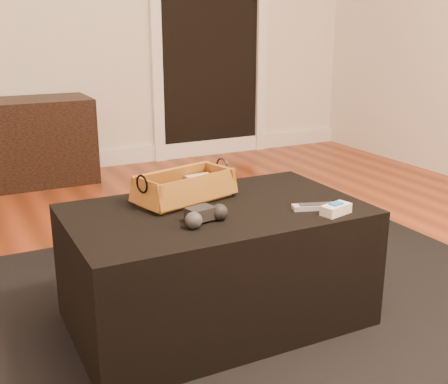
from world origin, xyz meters
name	(u,v)px	position (x,y,z in m)	size (l,w,h in m)	color
floor	(213,382)	(0.00, 0.00, -0.01)	(5.00, 5.50, 0.01)	brown
baseboard	(47,165)	(0.00, 2.73, 0.06)	(5.00, 0.04, 0.12)	white
doorway_opening	(210,24)	(1.30, 2.73, 1.02)	(0.82, 0.02, 2.00)	black
door_jamb_left	(155,24)	(0.85, 2.72, 1.02)	(0.08, 0.05, 2.05)	white
door_jamb_right	(262,24)	(1.75, 2.72, 1.02)	(0.08, 0.05, 2.05)	white
area_rug	(223,326)	(0.16, 0.26, 0.01)	(2.60, 2.00, 0.01)	black
ottoman	(216,265)	(0.16, 0.31, 0.22)	(1.00, 0.60, 0.42)	black
tv_remote	(183,196)	(0.09, 0.43, 0.45)	(0.19, 0.04, 0.02)	black
cloth_bundle	(200,183)	(0.19, 0.49, 0.47)	(0.10, 0.07, 0.05)	tan
wicker_basket	(185,189)	(0.11, 0.44, 0.47)	(0.39, 0.27, 0.13)	#A06A24
game_controller	(204,215)	(0.07, 0.19, 0.46)	(0.17, 0.12, 0.05)	black
silver_remote	(318,206)	(0.47, 0.15, 0.44)	(0.18, 0.09, 0.02)	#A9ABB1
cream_gadget	(336,209)	(0.49, 0.08, 0.45)	(0.11, 0.08, 0.04)	silver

